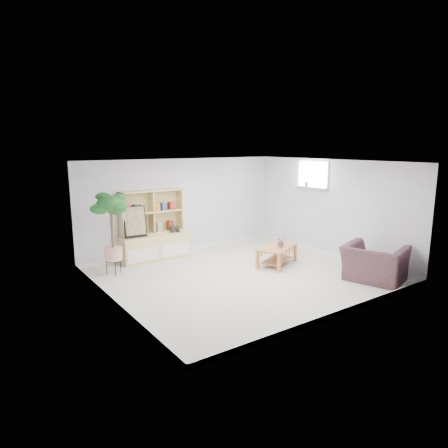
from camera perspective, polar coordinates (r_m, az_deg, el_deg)
floor at (r=8.54m, az=2.47°, el=-7.48°), size 5.50×5.00×0.01m
ceiling at (r=8.09m, az=2.62°, el=8.83°), size 5.50×5.00×0.01m
walls at (r=8.23m, az=2.54°, el=0.45°), size 5.51×5.01×2.40m
baseboard at (r=8.52m, az=2.48°, el=-7.16°), size 5.50×5.00×0.10m
window at (r=10.41m, az=12.63°, el=6.91°), size 0.10×0.98×0.68m
window_sill at (r=10.39m, az=12.33°, el=5.15°), size 0.14×1.00×0.04m
storage_unit at (r=9.71m, az=-9.98°, el=-0.19°), size 1.68×0.57×1.68m
poster at (r=9.42m, az=-12.61°, el=0.31°), size 0.53×0.16×0.73m
toy_truck at (r=9.90m, az=-7.06°, el=-0.69°), size 0.32×0.25×0.15m
coffee_table at (r=9.34m, az=7.59°, el=-4.49°), size 1.23×0.99×0.44m
table_plant at (r=9.21m, az=8.14°, el=-2.48°), size 0.25×0.22×0.26m
floor_tree at (r=8.74m, az=-15.66°, el=-1.42°), size 0.83×0.83×1.77m
armchair at (r=8.70m, az=20.73°, el=-4.94°), size 1.28×1.38×0.85m
sill_plant at (r=10.48m, az=11.76°, el=6.00°), size 0.15×0.13×0.25m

